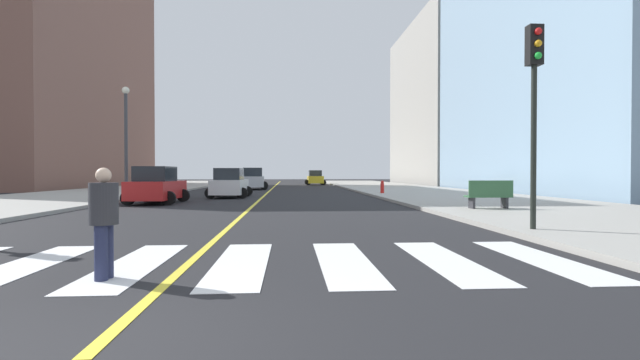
{
  "coord_description": "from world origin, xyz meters",
  "views": [
    {
      "loc": [
        1.74,
        -3.85,
        1.56
      ],
      "look_at": [
        3.82,
        26.84,
        1.09
      ],
      "focal_mm": 25.28,
      "sensor_mm": 36.0,
      "label": 1
    }
  ],
  "objects_px": {
    "park_bench": "(489,195)",
    "pedestrian_crossing": "(104,218)",
    "car_yellow_third": "(315,178)",
    "traffic_light_near_corner": "(534,87)",
    "car_red_fourth": "(157,186)",
    "car_white_second": "(230,184)",
    "car_silver_nearest": "(253,179)",
    "car_gray_fifth": "(236,179)",
    "street_lamp": "(126,131)",
    "fire_hydrant": "(382,187)"
  },
  "relations": [
    {
      "from": "car_yellow_third",
      "to": "traffic_light_near_corner",
      "type": "xyz_separation_m",
      "value": [
        2.77,
        -48.2,
        2.84
      ]
    },
    {
      "from": "car_white_second",
      "to": "car_red_fourth",
      "type": "height_order",
      "value": "car_red_fourth"
    },
    {
      "from": "car_white_second",
      "to": "pedestrian_crossing",
      "type": "bearing_deg",
      "value": -85.54
    },
    {
      "from": "park_bench",
      "to": "pedestrian_crossing",
      "type": "height_order",
      "value": "pedestrian_crossing"
    },
    {
      "from": "park_bench",
      "to": "car_red_fourth",
      "type": "bearing_deg",
      "value": 67.36
    },
    {
      "from": "car_red_fourth",
      "to": "pedestrian_crossing",
      "type": "height_order",
      "value": "car_red_fourth"
    },
    {
      "from": "car_gray_fifth",
      "to": "fire_hydrant",
      "type": "xyz_separation_m",
      "value": [
        13.76,
        -29.86,
        -0.23
      ]
    },
    {
      "from": "car_yellow_third",
      "to": "park_bench",
      "type": "distance_m",
      "value": 41.97
    },
    {
      "from": "car_gray_fifth",
      "to": "traffic_light_near_corner",
      "type": "xyz_separation_m",
      "value": [
        13.36,
        -50.29,
        2.93
      ]
    },
    {
      "from": "car_gray_fifth",
      "to": "car_red_fourth",
      "type": "bearing_deg",
      "value": -90.29
    },
    {
      "from": "car_gray_fifth",
      "to": "traffic_light_near_corner",
      "type": "height_order",
      "value": "traffic_light_near_corner"
    },
    {
      "from": "park_bench",
      "to": "fire_hydrant",
      "type": "bearing_deg",
      "value": 5.69
    },
    {
      "from": "car_red_fourth",
      "to": "car_gray_fifth",
      "type": "height_order",
      "value": "car_red_fourth"
    },
    {
      "from": "car_white_second",
      "to": "pedestrian_crossing",
      "type": "distance_m",
      "value": 22.25
    },
    {
      "from": "car_yellow_third",
      "to": "street_lamp",
      "type": "xyz_separation_m",
      "value": [
        -13.35,
        -30.88,
        3.24
      ]
    },
    {
      "from": "car_white_second",
      "to": "car_yellow_third",
      "type": "bearing_deg",
      "value": 78.22
    },
    {
      "from": "car_white_second",
      "to": "park_bench",
      "type": "xyz_separation_m",
      "value": [
        11.76,
        -11.55,
        -0.19
      ]
    },
    {
      "from": "car_yellow_third",
      "to": "park_bench",
      "type": "bearing_deg",
      "value": 95.62
    },
    {
      "from": "car_silver_nearest",
      "to": "traffic_light_near_corner",
      "type": "bearing_deg",
      "value": -76.18
    },
    {
      "from": "park_bench",
      "to": "car_gray_fifth",
      "type": "bearing_deg",
      "value": 19.02
    },
    {
      "from": "car_red_fourth",
      "to": "street_lamp",
      "type": "height_order",
      "value": "street_lamp"
    },
    {
      "from": "car_white_second",
      "to": "car_yellow_third",
      "type": "distance_m",
      "value": 31.01
    },
    {
      "from": "car_gray_fifth",
      "to": "car_white_second",
      "type": "bearing_deg",
      "value": -84.89
    },
    {
      "from": "pedestrian_crossing",
      "to": "car_yellow_third",
      "type": "bearing_deg",
      "value": 177.99
    },
    {
      "from": "street_lamp",
      "to": "car_gray_fifth",
      "type": "bearing_deg",
      "value": 85.22
    },
    {
      "from": "car_silver_nearest",
      "to": "car_white_second",
      "type": "xyz_separation_m",
      "value": [
        -0.33,
        -14.2,
        -0.09
      ]
    },
    {
      "from": "pedestrian_crossing",
      "to": "street_lamp",
      "type": "height_order",
      "value": "street_lamp"
    },
    {
      "from": "car_gray_fifth",
      "to": "pedestrian_crossing",
      "type": "xyz_separation_m",
      "value": [
        4.51,
        -54.47,
        0.1
      ]
    },
    {
      "from": "fire_hydrant",
      "to": "car_red_fourth",
      "type": "bearing_deg",
      "value": -149.63
    },
    {
      "from": "car_silver_nearest",
      "to": "traffic_light_near_corner",
      "type": "distance_m",
      "value": 33.76
    },
    {
      "from": "fire_hydrant",
      "to": "street_lamp",
      "type": "height_order",
      "value": "street_lamp"
    },
    {
      "from": "car_gray_fifth",
      "to": "traffic_light_near_corner",
      "type": "distance_m",
      "value": 52.12
    },
    {
      "from": "car_red_fourth",
      "to": "car_white_second",
      "type": "bearing_deg",
      "value": 63.06
    },
    {
      "from": "car_yellow_third",
      "to": "fire_hydrant",
      "type": "distance_m",
      "value": 27.95
    },
    {
      "from": "car_white_second",
      "to": "street_lamp",
      "type": "relative_size",
      "value": 0.63
    },
    {
      "from": "car_silver_nearest",
      "to": "car_gray_fifth",
      "type": "bearing_deg",
      "value": 98.88
    },
    {
      "from": "traffic_light_near_corner",
      "to": "street_lamp",
      "type": "distance_m",
      "value": 23.66
    },
    {
      "from": "car_yellow_third",
      "to": "car_red_fourth",
      "type": "relative_size",
      "value": 1.0
    },
    {
      "from": "car_silver_nearest",
      "to": "street_lamp",
      "type": "xyz_separation_m",
      "value": [
        -6.49,
        -14.92,
        3.18
      ]
    },
    {
      "from": "traffic_light_near_corner",
      "to": "car_red_fourth",
      "type": "bearing_deg",
      "value": -44.26
    },
    {
      "from": "car_red_fourth",
      "to": "fire_hydrant",
      "type": "xyz_separation_m",
      "value": [
        13.34,
        7.82,
        -0.31
      ]
    },
    {
      "from": "car_red_fourth",
      "to": "fire_hydrant",
      "type": "relative_size",
      "value": 4.84
    },
    {
      "from": "car_white_second",
      "to": "street_lamp",
      "type": "height_order",
      "value": "street_lamp"
    },
    {
      "from": "car_gray_fifth",
      "to": "park_bench",
      "type": "height_order",
      "value": "car_gray_fifth"
    },
    {
      "from": "park_bench",
      "to": "fire_hydrant",
      "type": "xyz_separation_m",
      "value": [
        -1.41,
        13.95,
        -0.11
      ]
    },
    {
      "from": "car_yellow_third",
      "to": "traffic_light_near_corner",
      "type": "height_order",
      "value": "traffic_light_near_corner"
    },
    {
      "from": "car_silver_nearest",
      "to": "car_white_second",
      "type": "bearing_deg",
      "value": -94.14
    },
    {
      "from": "street_lamp",
      "to": "car_yellow_third",
      "type": "bearing_deg",
      "value": 66.62
    },
    {
      "from": "car_red_fourth",
      "to": "traffic_light_near_corner",
      "type": "xyz_separation_m",
      "value": [
        12.95,
        -12.62,
        2.85
      ]
    },
    {
      "from": "park_bench",
      "to": "car_silver_nearest",
      "type": "bearing_deg",
      "value": 23.86
    }
  ]
}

